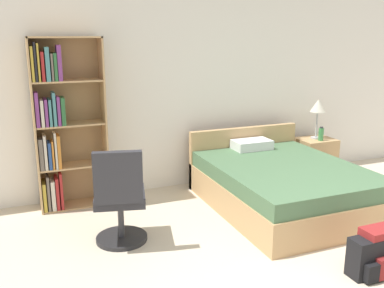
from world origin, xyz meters
TOP-DOWN VIEW (x-y plane):
  - wall_back at (0.00, 3.23)m, footprint 9.00×0.06m
  - bookshelf at (-1.99, 2.98)m, footprint 0.80×0.32m
  - bed at (0.40, 2.05)m, footprint 1.59×2.05m
  - office_chair at (-1.59, 1.79)m, footprint 0.58×0.65m
  - nightstand at (1.52, 2.87)m, footprint 0.51×0.45m
  - table_lamp at (1.53, 2.89)m, footprint 0.22×0.22m
  - water_bottle at (1.51, 2.76)m, footprint 0.07×0.07m
  - backpack_red at (0.33, 0.46)m, footprint 0.30×0.26m
  - backpack_black at (0.23, 0.45)m, footprint 0.34×0.24m

SIDE VIEW (x-z plane):
  - backpack_black at x=0.23m, z-range -0.01..0.34m
  - backpack_red at x=0.33m, z-range -0.01..0.40m
  - nightstand at x=1.52m, z-range 0.00..0.54m
  - bed at x=0.40m, z-range -0.12..0.66m
  - office_chair at x=-1.59m, z-range -0.03..0.96m
  - water_bottle at x=1.51m, z-range 0.54..0.74m
  - table_lamp at x=1.53m, z-range 0.71..1.28m
  - bookshelf at x=-1.99m, z-range 0.01..1.99m
  - wall_back at x=0.00m, z-range 0.00..2.60m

